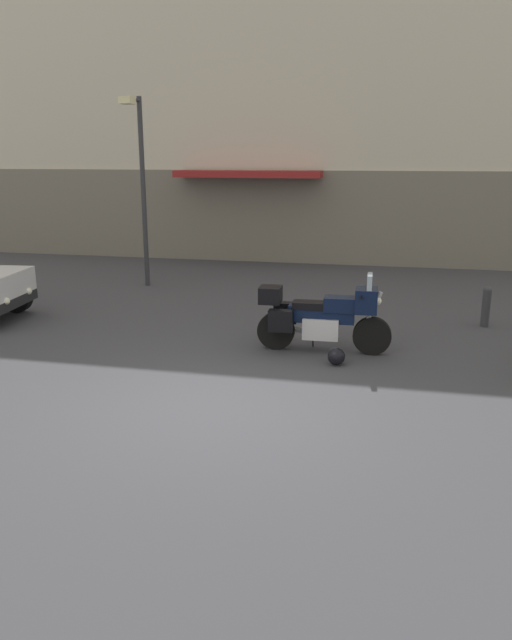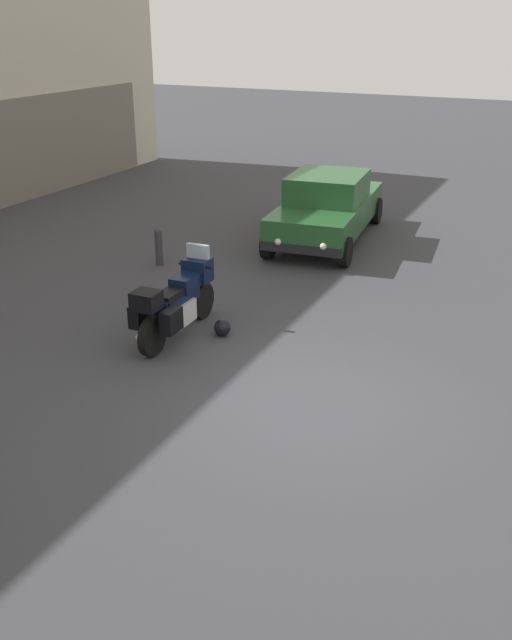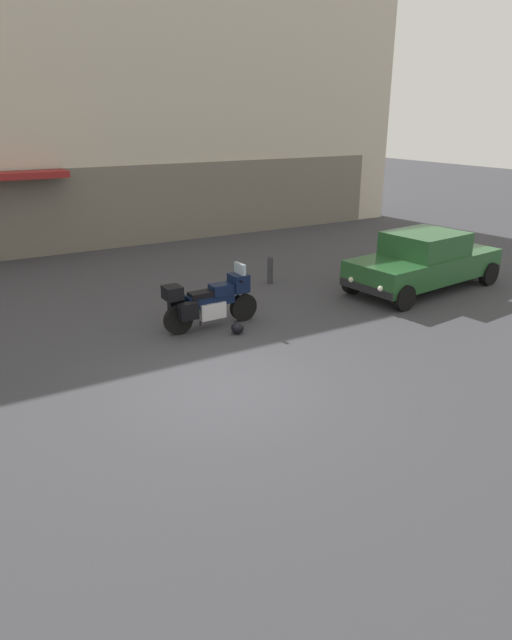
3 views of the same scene
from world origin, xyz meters
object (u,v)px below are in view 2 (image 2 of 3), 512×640
motorcycle (176,301)px  car_sedan_far (327,207)px  bollard_curbside (159,245)px  helmet (222,328)px

motorcycle → car_sedan_far: 6.21m
bollard_curbside → car_sedan_far: bearing=-38.0°
motorcycle → car_sedan_far: size_ratio=0.48×
motorcycle → helmet: 0.88m
motorcycle → bollard_curbside: bearing=35.9°
motorcycle → helmet: motorcycle is taller
car_sedan_far → bollard_curbside: bearing=-44.4°
helmet → bollard_curbside: bearing=48.0°
helmet → bollard_curbside: bollard_curbside is taller
motorcycle → helmet: size_ratio=8.08×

